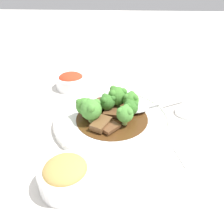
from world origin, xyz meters
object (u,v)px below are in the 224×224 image
main_plate (112,119)px  beef_strip_3 (117,113)px  broccoli_floret_0 (117,96)px  sauce_dish (187,112)px  broccoli_floret_5 (131,100)px  beef_strip_4 (97,107)px  side_bowl_appetizer (66,175)px  beef_strip_1 (107,103)px  broccoli_floret_6 (107,102)px  broccoli_floret_1 (91,109)px  serving_spoon (142,107)px  beef_strip_2 (113,128)px  broccoli_floret_3 (131,107)px  broccoli_floret_4 (84,107)px  beef_strip_0 (101,124)px  side_bowl_kimchi (71,81)px  broccoli_floret_2 (125,114)px

main_plate → beef_strip_3: bearing=39.9°
broccoli_floret_0 → sauce_dish: size_ratio=0.90×
broccoli_floret_5 → beef_strip_4: bearing=-179.1°
broccoli_floret_5 → side_bowl_appetizer: (-0.13, -0.25, -0.02)m
beef_strip_1 → broccoli_floret_6: (0.00, -0.03, 0.02)m
beef_strip_1 → broccoli_floret_1: 0.09m
broccoli_floret_6 → serving_spoon: (0.10, 0.01, -0.02)m
beef_strip_4 → broccoli_floret_0: bearing=17.9°
main_plate → serving_spoon: serving_spoon is taller
beef_strip_2 → broccoli_floret_3: bearing=53.8°
beef_strip_2 → broccoli_floret_4: bearing=146.4°
beef_strip_0 → side_bowl_kimchi: bearing=117.8°
broccoli_floret_2 → broccoli_floret_4: 0.11m
main_plate → broccoli_floret_1: broccoli_floret_1 is taller
beef_strip_0 → broccoli_floret_6: 0.08m
broccoli_floret_0 → side_bowl_appetizer: (-0.09, -0.27, -0.02)m
beef_strip_2 → broccoli_floret_6: 0.09m
beef_strip_0 → side_bowl_kimchi: (-0.13, 0.25, 0.00)m
broccoli_floret_2 → broccoli_floret_5: broccoli_floret_5 is taller
broccoli_floret_3 → beef_strip_3: bearing=170.7°
broccoli_floret_0 → broccoli_floret_3: 0.06m
main_plate → broccoli_floret_2: size_ratio=6.03×
broccoli_floret_0 → broccoli_floret_3: bearing=-52.7°
beef_strip_1 → sauce_dish: size_ratio=1.03×
main_plate → broccoli_floret_0: (0.01, 0.05, 0.04)m
beef_strip_4 → broccoli_floret_0: (0.06, 0.02, 0.03)m
broccoli_floret_0 → broccoli_floret_2: size_ratio=1.18×
beef_strip_0 → beef_strip_3: 0.07m
serving_spoon → side_bowl_appetizer: (-0.16, -0.26, 0.00)m
broccoli_floret_5 → broccoli_floret_3: bearing=-92.1°
broccoli_floret_0 → beef_strip_0: bearing=-110.7°
side_bowl_kimchi → side_bowl_appetizer: side_bowl_appetizer is taller
broccoli_floret_0 → broccoli_floret_6: size_ratio=1.22×
beef_strip_2 → beef_strip_1: bearing=101.7°
broccoli_floret_0 → broccoli_floret_4: 0.10m
broccoli_floret_5 → sauce_dish: (0.17, 0.02, -0.05)m
broccoli_floret_6 → broccoli_floret_2: bearing=-50.3°
beef_strip_4 → broccoli_floret_5: size_ratio=1.05×
main_plate → broccoli_floret_2: 0.06m
beef_strip_0 → broccoli_floret_5: bearing=47.0°
beef_strip_0 → side_bowl_kimchi: 0.28m
broccoli_floret_0 → broccoli_floret_5: broccoli_floret_0 is taller
beef_strip_2 → broccoli_floret_0: (0.01, 0.11, 0.03)m
main_plate → broccoli_floret_5: broccoli_floret_5 is taller
main_plate → broccoli_floret_3: broccoli_floret_3 is taller
broccoli_floret_5 → side_bowl_kimchi: (-0.21, 0.17, -0.03)m
broccoli_floret_0 → beef_strip_2: bearing=-94.0°
beef_strip_2 → broccoli_floret_5: 0.11m
side_bowl_appetizer → sauce_dish: (0.29, 0.27, -0.02)m
broccoli_floret_1 → beef_strip_1: bearing=68.1°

